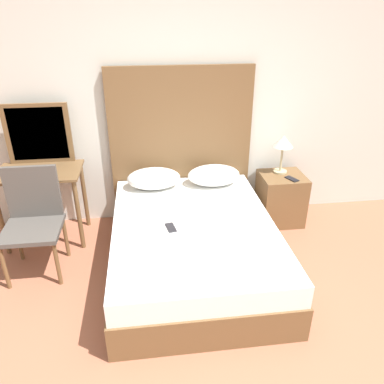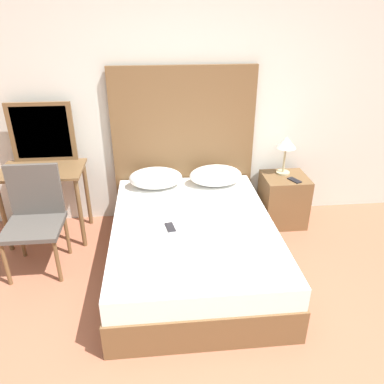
{
  "view_description": "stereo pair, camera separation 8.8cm",
  "coord_description": "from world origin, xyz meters",
  "px_view_note": "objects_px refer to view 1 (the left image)",
  "views": [
    {
      "loc": [
        -0.45,
        -1.34,
        2.21
      ],
      "look_at": [
        -0.07,
        1.58,
        0.74
      ],
      "focal_mm": 35.0,
      "sensor_mm": 36.0,
      "label": 1
    },
    {
      "loc": [
        -0.36,
        -1.35,
        2.21
      ],
      "look_at": [
        -0.07,
        1.58,
        0.74
      ],
      "focal_mm": 35.0,
      "sensor_mm": 36.0,
      "label": 2
    }
  ],
  "objects_px": {
    "bed": "(193,245)",
    "table_lamp": "(283,144)",
    "nightstand": "(280,198)",
    "chair": "(33,215)",
    "phone_on_bed": "(171,228)",
    "vanity_desk": "(41,185)",
    "phone_on_nightstand": "(292,179)"
  },
  "relations": [
    {
      "from": "phone_on_nightstand",
      "to": "table_lamp",
      "type": "bearing_deg",
      "value": 107.27
    },
    {
      "from": "chair",
      "to": "nightstand",
      "type": "bearing_deg",
      "value": 11.36
    },
    {
      "from": "nightstand",
      "to": "chair",
      "type": "bearing_deg",
      "value": -168.64
    },
    {
      "from": "bed",
      "to": "nightstand",
      "type": "xyz_separation_m",
      "value": [
        1.08,
        0.73,
        0.04
      ]
    },
    {
      "from": "table_lamp",
      "to": "vanity_desk",
      "type": "bearing_deg",
      "value": -177.05
    },
    {
      "from": "nightstand",
      "to": "phone_on_nightstand",
      "type": "height_order",
      "value": "phone_on_nightstand"
    },
    {
      "from": "nightstand",
      "to": "vanity_desk",
      "type": "bearing_deg",
      "value": -179.06
    },
    {
      "from": "bed",
      "to": "vanity_desk",
      "type": "height_order",
      "value": "vanity_desk"
    },
    {
      "from": "nightstand",
      "to": "phone_on_bed",
      "type": "bearing_deg",
      "value": -148.07
    },
    {
      "from": "phone_on_bed",
      "to": "chair",
      "type": "distance_m",
      "value": 1.24
    },
    {
      "from": "table_lamp",
      "to": "phone_on_nightstand",
      "type": "bearing_deg",
      "value": -72.73
    },
    {
      "from": "bed",
      "to": "table_lamp",
      "type": "xyz_separation_m",
      "value": [
        1.07,
        0.82,
        0.65
      ]
    },
    {
      "from": "bed",
      "to": "nightstand",
      "type": "distance_m",
      "value": 1.3
    },
    {
      "from": "phone_on_bed",
      "to": "chair",
      "type": "height_order",
      "value": "chair"
    },
    {
      "from": "bed",
      "to": "phone_on_nightstand",
      "type": "xyz_separation_m",
      "value": [
        1.13,
        0.62,
        0.32
      ]
    },
    {
      "from": "phone_on_nightstand",
      "to": "phone_on_bed",
      "type": "bearing_deg",
      "value": -152.73
    },
    {
      "from": "bed",
      "to": "vanity_desk",
      "type": "bearing_deg",
      "value": 154.33
    },
    {
      "from": "bed",
      "to": "phone_on_nightstand",
      "type": "bearing_deg",
      "value": 28.62
    },
    {
      "from": "phone_on_bed",
      "to": "phone_on_nightstand",
      "type": "height_order",
      "value": "phone_on_nightstand"
    },
    {
      "from": "table_lamp",
      "to": "chair",
      "type": "relative_size",
      "value": 0.44
    },
    {
      "from": "nightstand",
      "to": "table_lamp",
      "type": "height_order",
      "value": "table_lamp"
    },
    {
      "from": "bed",
      "to": "nightstand",
      "type": "bearing_deg",
      "value": 34.03
    },
    {
      "from": "phone_on_bed",
      "to": "vanity_desk",
      "type": "xyz_separation_m",
      "value": [
        -1.22,
        0.76,
        0.12
      ]
    },
    {
      "from": "nightstand",
      "to": "chair",
      "type": "xyz_separation_m",
      "value": [
        -2.49,
        -0.5,
        0.26
      ]
    },
    {
      "from": "bed",
      "to": "table_lamp",
      "type": "height_order",
      "value": "table_lamp"
    },
    {
      "from": "phone_on_bed",
      "to": "table_lamp",
      "type": "height_order",
      "value": "table_lamp"
    },
    {
      "from": "phone_on_bed",
      "to": "chair",
      "type": "bearing_deg",
      "value": 166.03
    },
    {
      "from": "bed",
      "to": "vanity_desk",
      "type": "xyz_separation_m",
      "value": [
        -1.43,
        0.69,
        0.38
      ]
    },
    {
      "from": "table_lamp",
      "to": "phone_on_nightstand",
      "type": "height_order",
      "value": "table_lamp"
    },
    {
      "from": "phone_on_bed",
      "to": "table_lamp",
      "type": "xyz_separation_m",
      "value": [
        1.28,
        0.89,
        0.39
      ]
    },
    {
      "from": "phone_on_bed",
      "to": "chair",
      "type": "relative_size",
      "value": 0.17
    },
    {
      "from": "phone_on_bed",
      "to": "vanity_desk",
      "type": "bearing_deg",
      "value": 148.18
    }
  ]
}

